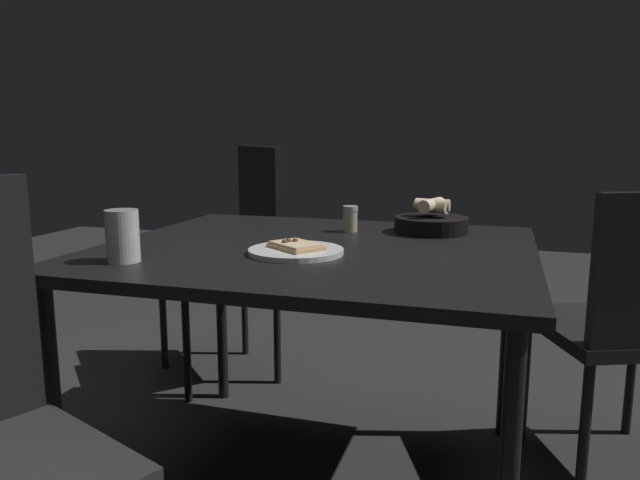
{
  "coord_description": "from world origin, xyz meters",
  "views": [
    {
      "loc": [
        -0.49,
        1.58,
        1.04
      ],
      "look_at": [
        -0.03,
        0.06,
        0.75
      ],
      "focal_mm": 33.81,
      "sensor_mm": 36.0,
      "label": 1
    }
  ],
  "objects_px": {
    "pepper_shaker": "(350,220)",
    "bread_basket": "(431,221)",
    "chair_far": "(237,249)",
    "chair_near": "(635,315)",
    "beer_glass": "(123,238)",
    "dining_table": "(317,265)",
    "pizza_plate": "(296,250)"
  },
  "relations": [
    {
      "from": "pepper_shaker",
      "to": "bread_basket",
      "type": "bearing_deg",
      "value": -167.15
    },
    {
      "from": "pepper_shaker",
      "to": "chair_far",
      "type": "distance_m",
      "value": 0.78
    },
    {
      "from": "bread_basket",
      "to": "chair_near",
      "type": "bearing_deg",
      "value": 175.73
    },
    {
      "from": "beer_glass",
      "to": "chair_far",
      "type": "height_order",
      "value": "chair_far"
    },
    {
      "from": "dining_table",
      "to": "pepper_shaker",
      "type": "bearing_deg",
      "value": -96.51
    },
    {
      "from": "bread_basket",
      "to": "pepper_shaker",
      "type": "bearing_deg",
      "value": 12.85
    },
    {
      "from": "chair_near",
      "to": "bread_basket",
      "type": "bearing_deg",
      "value": -4.27
    },
    {
      "from": "pizza_plate",
      "to": "beer_glass",
      "type": "relative_size",
      "value": 1.94
    },
    {
      "from": "dining_table",
      "to": "beer_glass",
      "type": "height_order",
      "value": "beer_glass"
    },
    {
      "from": "dining_table",
      "to": "bread_basket",
      "type": "xyz_separation_m",
      "value": [
        -0.28,
        -0.32,
        0.09
      ]
    },
    {
      "from": "pizza_plate",
      "to": "chair_far",
      "type": "distance_m",
      "value": 1.03
    },
    {
      "from": "bread_basket",
      "to": "chair_far",
      "type": "bearing_deg",
      "value": -24.74
    },
    {
      "from": "bread_basket",
      "to": "chair_near",
      "type": "xyz_separation_m",
      "value": [
        -0.6,
        0.04,
        -0.24
      ]
    },
    {
      "from": "pizza_plate",
      "to": "beer_glass",
      "type": "bearing_deg",
      "value": 29.99
    },
    {
      "from": "pizza_plate",
      "to": "chair_far",
      "type": "height_order",
      "value": "chair_far"
    },
    {
      "from": "dining_table",
      "to": "chair_near",
      "type": "xyz_separation_m",
      "value": [
        -0.87,
        -0.28,
        -0.15
      ]
    },
    {
      "from": "dining_table",
      "to": "bread_basket",
      "type": "height_order",
      "value": "bread_basket"
    },
    {
      "from": "pizza_plate",
      "to": "bread_basket",
      "type": "distance_m",
      "value": 0.54
    },
    {
      "from": "bread_basket",
      "to": "chair_far",
      "type": "distance_m",
      "value": 0.96
    },
    {
      "from": "pizza_plate",
      "to": "beer_glass",
      "type": "height_order",
      "value": "beer_glass"
    },
    {
      "from": "dining_table",
      "to": "beer_glass",
      "type": "relative_size",
      "value": 9.18
    },
    {
      "from": "dining_table",
      "to": "pizza_plate",
      "type": "distance_m",
      "value": 0.14
    },
    {
      "from": "dining_table",
      "to": "pizza_plate",
      "type": "height_order",
      "value": "pizza_plate"
    },
    {
      "from": "beer_glass",
      "to": "chair_far",
      "type": "relative_size",
      "value": 0.13
    },
    {
      "from": "pepper_shaker",
      "to": "dining_table",
      "type": "bearing_deg",
      "value": 83.49
    },
    {
      "from": "dining_table",
      "to": "chair_far",
      "type": "distance_m",
      "value": 0.93
    },
    {
      "from": "beer_glass",
      "to": "chair_near",
      "type": "height_order",
      "value": "chair_near"
    },
    {
      "from": "dining_table",
      "to": "chair_far",
      "type": "relative_size",
      "value": 1.21
    },
    {
      "from": "pizza_plate",
      "to": "pepper_shaker",
      "type": "xyz_separation_m",
      "value": [
        -0.05,
        -0.39,
        0.03
      ]
    },
    {
      "from": "dining_table",
      "to": "beer_glass",
      "type": "bearing_deg",
      "value": 40.99
    },
    {
      "from": "pepper_shaker",
      "to": "chair_far",
      "type": "xyz_separation_m",
      "value": [
        0.61,
        -0.45,
        -0.21
      ]
    },
    {
      "from": "beer_glass",
      "to": "chair_near",
      "type": "distance_m",
      "value": 1.43
    }
  ]
}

